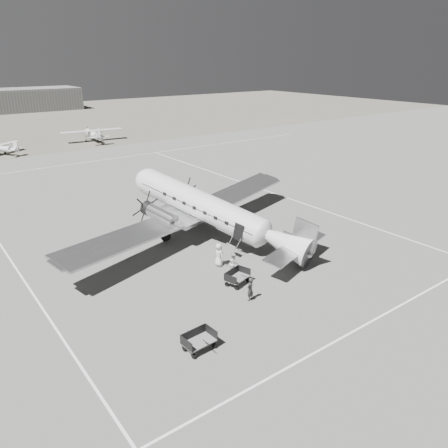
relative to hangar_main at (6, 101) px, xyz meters
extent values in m
plane|color=#61615E|center=(-5.00, -120.00, -3.30)|extent=(260.00, 260.00, 0.00)
cube|color=silver|center=(-5.00, -134.00, -3.29)|extent=(60.00, 0.15, 0.01)
cube|color=silver|center=(7.00, -120.00, -3.29)|extent=(0.15, 80.00, 0.01)
cube|color=silver|center=(-23.00, -110.00, -3.29)|extent=(0.15, 60.00, 0.01)
cube|color=silver|center=(-5.00, -80.00, -3.29)|extent=(90.00, 0.15, 0.01)
cube|color=#58564A|center=(-5.00, -25.00, -3.30)|extent=(260.00, 90.00, 0.01)
cube|color=slate|center=(0.00, 0.00, -0.30)|extent=(42.00, 14.00, 6.00)
cube|color=slate|center=(0.00, 0.00, 3.00)|extent=(42.00, 14.00, 0.60)
imported|color=#282828|center=(-11.33, -127.44, -2.46)|extent=(0.70, 0.57, 1.67)
imported|color=beige|center=(-9.79, -123.64, -2.47)|extent=(0.75, 0.89, 1.65)
imported|color=silver|center=(-9.95, -121.96, -2.35)|extent=(0.61, 0.93, 1.90)
camera|label=1|loc=(-28.23, -147.17, 12.18)|focal=35.00mm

